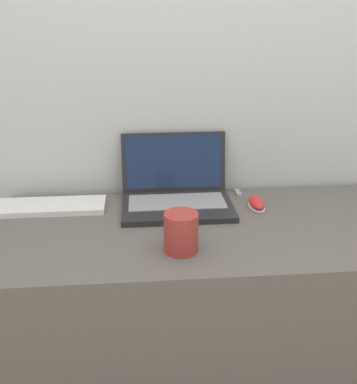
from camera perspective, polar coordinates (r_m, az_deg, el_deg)
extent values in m
cube|color=silver|center=(1.66, 2.28, 17.85)|extent=(7.00, 0.04, 2.50)
cube|color=#5B5651|center=(1.66, 3.37, -15.55)|extent=(1.40, 0.62, 0.72)
cube|color=#232326|center=(1.58, -0.14, -1.89)|extent=(0.39, 0.26, 0.02)
cube|color=gray|center=(1.59, -0.20, -1.23)|extent=(0.34, 0.14, 0.00)
cube|color=#232326|center=(1.68, -0.59, 3.86)|extent=(0.39, 0.05, 0.22)
cube|color=#19284C|center=(1.67, -0.58, 3.83)|extent=(0.36, 0.04, 0.19)
cylinder|color=#9E332D|center=(1.29, 0.33, -5.15)|extent=(0.10, 0.10, 0.12)
cylinder|color=black|center=(1.27, 0.33, -2.94)|extent=(0.08, 0.08, 0.01)
ellipsoid|color=white|center=(1.62, 9.87, -1.78)|extent=(0.06, 0.11, 0.01)
ellipsoid|color=red|center=(1.62, 9.90, -1.34)|extent=(0.05, 0.11, 0.03)
cube|color=silver|center=(1.65, -16.27, -1.79)|extent=(0.40, 0.14, 0.02)
cube|color=#99999E|center=(1.73, 7.56, -0.05)|extent=(0.02, 0.06, 0.01)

